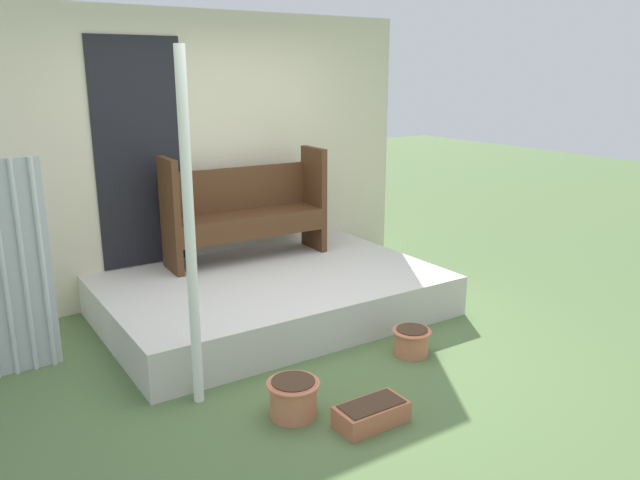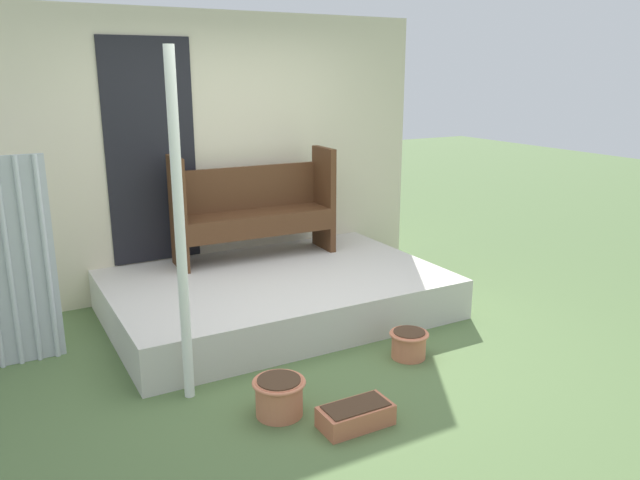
# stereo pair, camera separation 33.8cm
# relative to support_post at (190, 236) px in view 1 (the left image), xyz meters

# --- Properties ---
(ground_plane) EXTENTS (24.00, 24.00, 0.00)m
(ground_plane) POSITION_rel_support_post_xyz_m (1.02, 0.11, -1.11)
(ground_plane) COLOR #516B3D
(porch_slab) EXTENTS (2.81, 1.88, 0.35)m
(porch_slab) POSITION_rel_support_post_xyz_m (1.12, 1.05, -0.93)
(porch_slab) COLOR beige
(porch_slab) RESTS_ON ground_plane
(house_wall) EXTENTS (4.01, 0.08, 2.60)m
(house_wall) POSITION_rel_support_post_xyz_m (1.09, 2.01, 0.20)
(house_wall) COLOR beige
(house_wall) RESTS_ON ground_plane
(support_post) EXTENTS (0.07, 0.07, 2.21)m
(support_post) POSITION_rel_support_post_xyz_m (0.00, 0.00, 0.00)
(support_post) COLOR white
(support_post) RESTS_ON ground_plane
(bench) EXTENTS (1.52, 0.45, 1.01)m
(bench) POSITION_rel_support_post_xyz_m (1.19, 1.66, -0.26)
(bench) COLOR #4C2D19
(bench) RESTS_ON porch_slab
(flower_pot_left) EXTENTS (0.33, 0.33, 0.24)m
(flower_pot_left) POSITION_rel_support_post_xyz_m (0.42, -0.50, -0.98)
(flower_pot_left) COLOR #C67251
(flower_pot_left) RESTS_ON ground_plane
(flower_pot_middle) EXTENTS (0.29, 0.29, 0.21)m
(flower_pot_middle) POSITION_rel_support_post_xyz_m (1.60, -0.24, -0.99)
(flower_pot_middle) COLOR #C67251
(flower_pot_middle) RESTS_ON ground_plane
(planter_box_rect) EXTENTS (0.44, 0.22, 0.14)m
(planter_box_rect) POSITION_rel_support_post_xyz_m (0.76, -0.83, -1.04)
(planter_box_rect) COLOR #B76647
(planter_box_rect) RESTS_ON ground_plane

